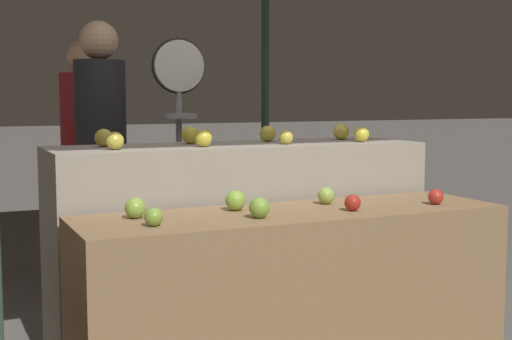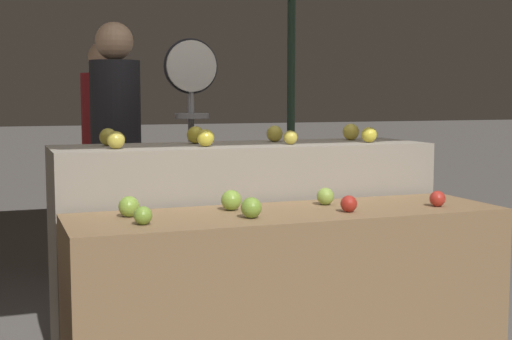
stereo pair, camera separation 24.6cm
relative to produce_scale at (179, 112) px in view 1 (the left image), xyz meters
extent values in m
cylinder|color=#33513D|center=(1.37, 1.73, 0.11)|extent=(0.07, 0.07, 2.65)
cube|color=olive|center=(0.08, -1.30, -0.81)|extent=(1.88, 0.55, 0.82)
cube|color=gray|center=(0.08, -0.70, -0.68)|extent=(1.88, 0.55, 1.07)
sphere|color=#7AA338|center=(-0.57, -1.40, -0.36)|extent=(0.07, 0.07, 0.07)
sphere|color=#7AA338|center=(-0.13, -1.40, -0.35)|extent=(0.09, 0.09, 0.09)
sphere|color=#AD281E|center=(0.31, -1.40, -0.36)|extent=(0.07, 0.07, 0.07)
sphere|color=#B72D23|center=(0.75, -1.40, -0.36)|extent=(0.07, 0.07, 0.07)
sphere|color=#84AD3D|center=(-0.59, -1.20, -0.35)|extent=(0.09, 0.09, 0.09)
sphere|color=#84AD3D|center=(-0.15, -1.19, -0.35)|extent=(0.09, 0.09, 0.09)
sphere|color=#8EB247|center=(0.30, -1.19, -0.36)|extent=(0.08, 0.08, 0.08)
sphere|color=gold|center=(-0.57, -0.81, -0.11)|extent=(0.08, 0.08, 0.08)
sphere|color=gold|center=(-0.15, -0.80, -0.11)|extent=(0.08, 0.08, 0.08)
sphere|color=gold|center=(0.29, -0.80, -0.11)|extent=(0.07, 0.07, 0.07)
sphere|color=gold|center=(0.73, -0.81, -0.11)|extent=(0.08, 0.08, 0.08)
sphere|color=gold|center=(-0.58, -0.60, -0.10)|extent=(0.09, 0.09, 0.09)
sphere|color=gold|center=(-0.14, -0.58, -0.10)|extent=(0.09, 0.09, 0.09)
sphere|color=gold|center=(0.30, -0.58, -0.10)|extent=(0.09, 0.09, 0.09)
sphere|color=yellow|center=(0.74, -0.58, -0.10)|extent=(0.09, 0.09, 0.09)
cylinder|color=#99999E|center=(0.00, 0.01, -0.46)|extent=(0.04, 0.04, 1.51)
cylinder|color=black|center=(0.00, 0.01, 0.27)|extent=(0.32, 0.01, 0.32)
cylinder|color=silver|center=(0.00, -0.01, 0.27)|extent=(0.30, 0.02, 0.30)
cylinder|color=#99999E|center=(0.00, -0.01, 0.05)|extent=(0.01, 0.01, 0.14)
cylinder|color=#99999E|center=(0.00, -0.01, -0.02)|extent=(0.20, 0.20, 0.03)
cube|color=#2D2D38|center=(-0.39, 0.31, -0.81)|extent=(0.27, 0.23, 0.82)
cylinder|color=#232328|center=(-0.39, 0.31, -0.05)|extent=(0.41, 0.41, 0.71)
sphere|color=tan|center=(-0.39, 0.31, 0.42)|extent=(0.23, 0.23, 0.23)
cube|color=#2D2D38|center=(-0.36, 0.96, -0.82)|extent=(0.29, 0.24, 0.79)
cylinder|color=maroon|center=(-0.36, 0.96, -0.09)|extent=(0.44, 0.44, 0.68)
sphere|color=tan|center=(-0.36, 0.96, 0.36)|extent=(0.22, 0.22, 0.22)
camera|label=1|loc=(-1.32, -3.97, 0.09)|focal=50.00mm
camera|label=2|loc=(-1.09, -4.07, 0.09)|focal=50.00mm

